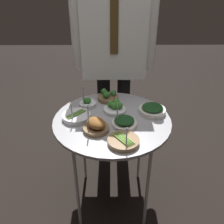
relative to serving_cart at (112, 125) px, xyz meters
name	(u,v)px	position (x,y,z in m)	size (l,w,h in m)	color
ground_plane	(112,197)	(0.00, 0.00, -0.65)	(8.00, 8.00, 0.00)	black
serving_cart	(112,125)	(0.00, 0.00, 0.00)	(0.71, 0.71, 0.70)	#939399
bowl_broccoli_mid_left	(115,107)	(0.02, 0.09, 0.07)	(0.14, 0.14, 0.14)	silver
bowl_roast_mid_right	(96,126)	(-0.09, -0.12, 0.08)	(0.15, 0.15, 0.17)	brown
bowl_broccoli_front_right	(88,103)	(-0.16, 0.16, 0.07)	(0.11, 0.11, 0.13)	silver
bowl_spinach_back_left	(124,122)	(0.07, -0.07, 0.07)	(0.15, 0.15, 0.15)	silver
bowl_asparagus_center	(123,141)	(0.06, -0.24, 0.06)	(0.17, 0.17, 0.13)	brown
bowl_spinach_front_center	(152,110)	(0.25, 0.07, 0.07)	(0.17, 0.17, 0.05)	silver
bowl_broccoli_far_rim	(108,97)	(-0.03, 0.25, 0.07)	(0.14, 0.14, 0.07)	brown
bowl_asparagus_front_left	(76,116)	(-0.22, 0.01, 0.06)	(0.17, 0.17, 0.13)	silver
waiter_figure	(114,45)	(0.02, 0.48, 0.36)	(0.59, 0.22, 1.61)	black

